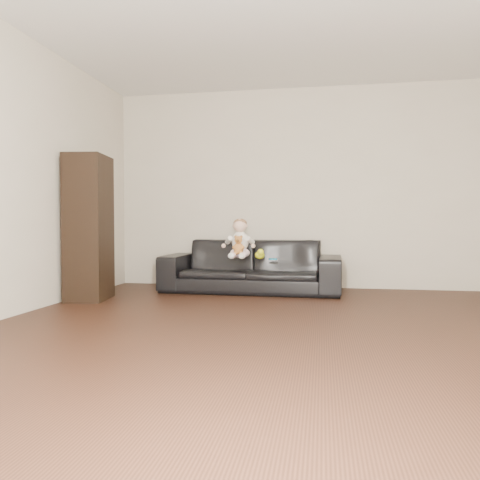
% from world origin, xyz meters
% --- Properties ---
extents(floor, '(5.50, 5.50, 0.00)m').
position_xyz_m(floor, '(0.00, 0.00, 0.00)').
color(floor, black).
rests_on(floor, ground).
extents(wall_back, '(5.00, 0.00, 5.00)m').
position_xyz_m(wall_back, '(0.00, 2.75, 1.30)').
color(wall_back, beige).
rests_on(wall_back, ground).
extents(sofa, '(2.18, 0.90, 0.63)m').
position_xyz_m(sofa, '(-0.62, 2.25, 0.32)').
color(sofa, black).
rests_on(sofa, floor).
extents(cabinet, '(0.46, 0.59, 1.58)m').
position_xyz_m(cabinet, '(-2.28, 1.33, 0.79)').
color(cabinet, black).
rests_on(cabinet, floor).
extents(shelf_item, '(0.21, 0.27, 0.28)m').
position_xyz_m(shelf_item, '(-2.26, 1.33, 1.14)').
color(shelf_item, silver).
rests_on(shelf_item, cabinet).
extents(baby, '(0.33, 0.41, 0.48)m').
position_xyz_m(baby, '(-0.75, 2.13, 0.63)').
color(baby, '#FAD3DE').
rests_on(baby, sofa).
extents(teddy_bear, '(0.14, 0.14, 0.22)m').
position_xyz_m(teddy_bear, '(-0.74, 1.99, 0.58)').
color(teddy_bear, '#B17132').
rests_on(teddy_bear, sofa).
extents(toy_green, '(0.14, 0.16, 0.10)m').
position_xyz_m(toy_green, '(-0.49, 2.02, 0.46)').
color(toy_green, '#C1CC18').
rests_on(toy_green, sofa).
extents(toy_rattle, '(0.08, 0.08, 0.07)m').
position_xyz_m(toy_rattle, '(-0.48, 2.06, 0.45)').
color(toy_rattle, red).
rests_on(toy_rattle, sofa).
extents(toy_blue_disc, '(0.11, 0.11, 0.01)m').
position_xyz_m(toy_blue_disc, '(-0.33, 1.97, 0.42)').
color(toy_blue_disc, '#178AB9').
rests_on(toy_blue_disc, sofa).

